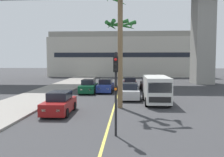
{
  "coord_description": "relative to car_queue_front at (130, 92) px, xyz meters",
  "views": [
    {
      "loc": [
        1.11,
        -3.58,
        3.83
      ],
      "look_at": [
        0.0,
        14.0,
        2.52
      ],
      "focal_mm": 40.78,
      "sensor_mm": 36.0,
      "label": 1
    }
  ],
  "objects": [
    {
      "name": "sidewalk_left",
      "position": [
        -9.31,
        -4.94,
        -0.65
      ],
      "size": [
        4.8,
        80.0,
        0.15
      ],
      "primitive_type": "cube",
      "color": "gray",
      "rests_on": "ground"
    },
    {
      "name": "lane_stripe_center",
      "position": [
        -1.31,
        3.06,
        -0.72
      ],
      "size": [
        0.14,
        56.0,
        0.01
      ],
      "primitive_type": "cube",
      "color": "#DBCC4C",
      "rests_on": "ground"
    },
    {
      "name": "pier_building_backdrop",
      "position": [
        -1.31,
        34.69,
        4.22
      ],
      "size": [
        33.61,
        8.04,
        10.0
      ],
      "color": "beige",
      "rests_on": "ground"
    },
    {
      "name": "car_queue_front",
      "position": [
        0.0,
        0.0,
        0.0
      ],
      "size": [
        1.85,
        4.11,
        1.56
      ],
      "color": "#B7BABF",
      "rests_on": "ground"
    },
    {
      "name": "car_queue_second",
      "position": [
        -5.06,
        -6.94,
        0.0
      ],
      "size": [
        1.87,
        4.12,
        1.56
      ],
      "color": "maroon",
      "rests_on": "ground"
    },
    {
      "name": "car_queue_third",
      "position": [
        0.06,
        8.24,
        0.0
      ],
      "size": [
        1.86,
        4.11,
        1.56
      ],
      "color": "maroon",
      "rests_on": "ground"
    },
    {
      "name": "car_queue_fourth",
      "position": [
        -4.71,
        4.21,
        0.0
      ],
      "size": [
        1.84,
        4.1,
        1.56
      ],
      "color": "#0C4728",
      "rests_on": "ground"
    },
    {
      "name": "car_queue_fifth",
      "position": [
        -2.82,
        5.03,
        0.0
      ],
      "size": [
        1.95,
        4.16,
        1.56
      ],
      "color": "navy",
      "rests_on": "ground"
    },
    {
      "name": "car_queue_sixth",
      "position": [
        2.33,
        7.37,
        0.0
      ],
      "size": [
        1.96,
        4.16,
        1.56
      ],
      "color": "black",
      "rests_on": "ground"
    },
    {
      "name": "delivery_van",
      "position": [
        2.27,
        -2.29,
        0.57
      ],
      "size": [
        2.17,
        5.26,
        2.36
      ],
      "color": "silver",
      "rests_on": "ground"
    },
    {
      "name": "traffic_light_median_near",
      "position": [
        -0.8,
        -12.07,
        1.99
      ],
      "size": [
        0.24,
        0.37,
        4.2
      ],
      "color": "black",
      "rests_on": "ground"
    },
    {
      "name": "palm_tree_near_median",
      "position": [
        -1.06,
        4.14,
        5.83
      ],
      "size": [
        3.56,
        3.64,
        8.25
      ],
      "color": "brown",
      "rests_on": "ground"
    },
    {
      "name": "palm_tree_mid_median",
      "position": [
        -0.82,
        -4.5,
        6.57
      ],
      "size": [
        3.23,
        3.35,
        9.34
      ],
      "color": "brown",
      "rests_on": "ground"
    }
  ]
}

